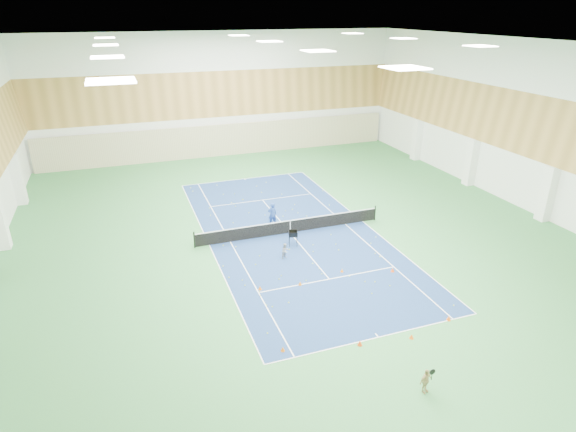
{
  "coord_description": "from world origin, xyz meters",
  "views": [
    {
      "loc": [
        -10.0,
        -27.46,
        13.87
      ],
      "look_at": [
        -0.73,
        -1.6,
        2.0
      ],
      "focal_mm": 30.0,
      "sensor_mm": 36.0,
      "label": 1
    }
  ],
  "objects_px": {
    "child_court": "(285,251)",
    "child_apron": "(426,381)",
    "ball_cart": "(293,238)",
    "coach": "(272,214)",
    "tennis_net": "(290,225)"
  },
  "relations": [
    {
      "from": "child_court",
      "to": "child_apron",
      "type": "height_order",
      "value": "child_apron"
    },
    {
      "from": "child_court",
      "to": "child_apron",
      "type": "relative_size",
      "value": 0.89
    },
    {
      "from": "child_apron",
      "to": "ball_cart",
      "type": "bearing_deg",
      "value": 76.93
    },
    {
      "from": "coach",
      "to": "ball_cart",
      "type": "bearing_deg",
      "value": 96.17
    },
    {
      "from": "coach",
      "to": "child_apron",
      "type": "height_order",
      "value": "coach"
    },
    {
      "from": "child_apron",
      "to": "ball_cart",
      "type": "distance_m",
      "value": 13.73
    },
    {
      "from": "tennis_net",
      "to": "ball_cart",
      "type": "height_order",
      "value": "tennis_net"
    },
    {
      "from": "child_court",
      "to": "child_apron",
      "type": "bearing_deg",
      "value": -111.31
    },
    {
      "from": "coach",
      "to": "child_court",
      "type": "relative_size",
      "value": 1.72
    },
    {
      "from": "child_apron",
      "to": "coach",
      "type": "bearing_deg",
      "value": 77.48
    },
    {
      "from": "tennis_net",
      "to": "coach",
      "type": "distance_m",
      "value": 1.8
    },
    {
      "from": "ball_cart",
      "to": "child_apron",
      "type": "bearing_deg",
      "value": -71.71
    },
    {
      "from": "coach",
      "to": "tennis_net",
      "type": "bearing_deg",
      "value": 115.63
    },
    {
      "from": "child_apron",
      "to": "child_court",
      "type": "bearing_deg",
      "value": 81.93
    },
    {
      "from": "child_court",
      "to": "ball_cart",
      "type": "bearing_deg",
      "value": 26.31
    }
  ]
}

